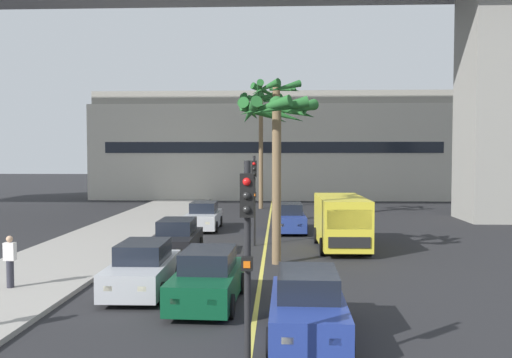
# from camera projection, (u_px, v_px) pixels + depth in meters

# --- Properties ---
(sidewalk_left) EXTENTS (4.80, 80.00, 0.15)m
(sidewalk_left) POSITION_uv_depth(u_px,v_px,m) (8.00, 287.00, 17.31)
(sidewalk_left) COLOR #9E9991
(sidewalk_left) RESTS_ON ground
(lane_stripe_center) EXTENTS (0.14, 56.00, 0.01)m
(lane_stripe_center) POSITION_uv_depth(u_px,v_px,m) (265.00, 247.00, 24.96)
(lane_stripe_center) COLOR #DBCC4C
(lane_stripe_center) RESTS_ON ground
(pier_building_backdrop) EXTENTS (33.90, 8.04, 10.00)m
(pier_building_backdrop) POSITION_uv_depth(u_px,v_px,m) (273.00, 147.00, 52.90)
(pier_building_backdrop) COLOR beige
(pier_building_backdrop) RESTS_ON ground
(car_queue_front) EXTENTS (1.92, 4.14, 1.56)m
(car_queue_front) POSITION_uv_depth(u_px,v_px,m) (289.00, 219.00, 29.90)
(car_queue_front) COLOR navy
(car_queue_front) RESTS_ON ground
(car_queue_second) EXTENTS (1.89, 4.13, 1.56)m
(car_queue_second) POSITION_uv_depth(u_px,v_px,m) (308.00, 307.00, 12.74)
(car_queue_second) COLOR navy
(car_queue_second) RESTS_ON ground
(car_queue_third) EXTENTS (1.86, 4.11, 1.56)m
(car_queue_third) POSITION_uv_depth(u_px,v_px,m) (204.00, 217.00, 30.73)
(car_queue_third) COLOR #B7BABF
(car_queue_third) RESTS_ON ground
(car_queue_fourth) EXTENTS (1.88, 4.12, 1.56)m
(car_queue_fourth) POSITION_uv_depth(u_px,v_px,m) (143.00, 269.00, 16.87)
(car_queue_fourth) COLOR #B7BABF
(car_queue_fourth) RESTS_ON ground
(car_queue_fifth) EXTENTS (1.88, 4.13, 1.56)m
(car_queue_fifth) POSITION_uv_depth(u_px,v_px,m) (177.00, 240.00, 22.67)
(car_queue_fifth) COLOR black
(car_queue_fifth) RESTS_ON ground
(car_queue_sixth) EXTENTS (1.96, 4.16, 1.56)m
(car_queue_sixth) POSITION_uv_depth(u_px,v_px,m) (208.00, 279.00, 15.56)
(car_queue_sixth) COLOR #0C4728
(car_queue_sixth) RESTS_ON ground
(delivery_van) EXTENTS (2.22, 5.28, 2.36)m
(delivery_van) POSITION_uv_depth(u_px,v_px,m) (341.00, 221.00, 24.41)
(delivery_van) COLOR yellow
(delivery_van) RESTS_ON ground
(traffic_light_median_near) EXTENTS (0.24, 0.37, 4.20)m
(traffic_light_median_near) POSITION_uv_depth(u_px,v_px,m) (247.00, 245.00, 9.52)
(traffic_light_median_near) COLOR black
(traffic_light_median_near) RESTS_ON ground
(traffic_light_median_far) EXTENTS (0.24, 0.37, 4.20)m
(traffic_light_median_far) POSITION_uv_depth(u_px,v_px,m) (254.00, 188.00, 25.15)
(traffic_light_median_far) COLOR black
(traffic_light_median_far) RESTS_ON ground
(palm_tree_near_median) EXTENTS (3.18, 3.23, 6.53)m
(palm_tree_near_median) POSITION_uv_depth(u_px,v_px,m) (277.00, 123.00, 20.95)
(palm_tree_near_median) COLOR brown
(palm_tree_near_median) RESTS_ON ground
(palm_tree_mid_median) EXTENTS (3.38, 3.49, 8.92)m
(palm_tree_mid_median) POSITION_uv_depth(u_px,v_px,m) (276.00, 115.00, 34.05)
(palm_tree_mid_median) COLOR brown
(palm_tree_mid_median) RESTS_ON ground
(palm_tree_far_median) EXTENTS (3.44, 3.44, 9.04)m
(palm_tree_far_median) POSITION_uv_depth(u_px,v_px,m) (261.00, 111.00, 42.06)
(palm_tree_far_median) COLOR brown
(palm_tree_far_median) RESTS_ON ground
(pedestrian_mid_block) EXTENTS (0.34, 0.22, 1.62)m
(pedestrian_mid_block) POSITION_uv_depth(u_px,v_px,m) (10.00, 261.00, 16.85)
(pedestrian_mid_block) COLOR #2D2D38
(pedestrian_mid_block) RESTS_ON sidewalk_left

